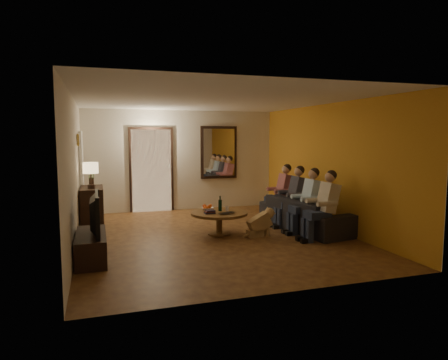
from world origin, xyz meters
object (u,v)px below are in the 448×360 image
object	(u,v)px
bowl	(207,209)
coffee_table	(219,223)
table_lamp	(91,175)
wine_bottle	(220,203)
sofa	(305,214)
dog	(259,222)
person_a	(325,208)
tv	(90,214)
tv_stand	(91,247)
person_b	(309,203)
person_d	(282,195)
person_c	(294,199)
laptop	(228,214)
dresser	(92,208)

from	to	relation	value
bowl	coffee_table	bearing A→B (deg)	-50.71
table_lamp	wine_bottle	bearing A→B (deg)	-21.54
sofa	dog	distance (m)	1.18
person_a	tv	bearing A→B (deg)	179.38
sofa	bowl	bearing A→B (deg)	72.50
tv_stand	bowl	bearing A→B (deg)	28.14
person_b	wine_bottle	size ratio (longest dim) A/B	3.87
sofa	coffee_table	bearing A→B (deg)	78.39
wine_bottle	coffee_table	bearing A→B (deg)	-116.57
table_lamp	person_d	world-z (taller)	table_lamp
person_d	tv	bearing A→B (deg)	-156.90
person_a	bowl	xyz separation A→B (m)	(-1.92, 1.22, -0.12)
table_lamp	person_c	distance (m)	4.24
table_lamp	sofa	distance (m)	4.45
tv	person_c	world-z (taller)	person_c
laptop	dresser	bearing A→B (deg)	127.29
dog	laptop	size ratio (longest dim) A/B	1.70
tv_stand	tv	xyz separation A→B (m)	(0.00, 0.00, 0.52)
dresser	laptop	bearing A→B (deg)	-32.17
dresser	laptop	world-z (taller)	dresser
dresser	person_b	bearing A→B (deg)	-22.16
person_d	person_c	bearing A→B (deg)	-90.00
person_b	person_c	world-z (taller)	same
sofa	tv	bearing A→B (deg)	92.95
person_c	coffee_table	bearing A→B (deg)	-173.41
table_lamp	person_a	xyz separation A→B (m)	(4.12, -2.06, -0.54)
tv	person_c	distance (m)	4.28
sofa	person_c	distance (m)	0.42
dresser	coffee_table	bearing A→B (deg)	-28.26
person_b	person_a	bearing A→B (deg)	-90.00
table_lamp	tv	bearing A→B (deg)	-90.00
person_a	person_b	world-z (taller)	same
sofa	person_a	xyz separation A→B (m)	(-0.10, -0.90, 0.27)
laptop	table_lamp	bearing A→B (deg)	131.09
person_c	laptop	world-z (taller)	person_c
person_b	tv_stand	bearing A→B (deg)	-172.31
coffee_table	person_a	bearing A→B (deg)	-29.86
bowl	wine_bottle	world-z (taller)	wine_bottle
tv_stand	wine_bottle	distance (m)	2.68
dresser	sofa	size ratio (longest dim) A/B	0.44
sofa	dresser	bearing A→B (deg)	63.40
dresser	person_b	xyz separation A→B (m)	(4.12, -1.68, 0.16)
sofa	person_a	distance (m)	0.95
person_a	coffee_table	xyz separation A→B (m)	(-1.74, 1.00, -0.38)
tv_stand	coffee_table	bearing A→B (deg)	21.89
tv_stand	sofa	world-z (taller)	sofa
person_d	dog	size ratio (longest dim) A/B	2.14
bowl	person_a	bearing A→B (deg)	-32.41
tv_stand	person_c	bearing A→B (deg)	15.68
table_lamp	person_c	size ratio (longest dim) A/B	0.45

